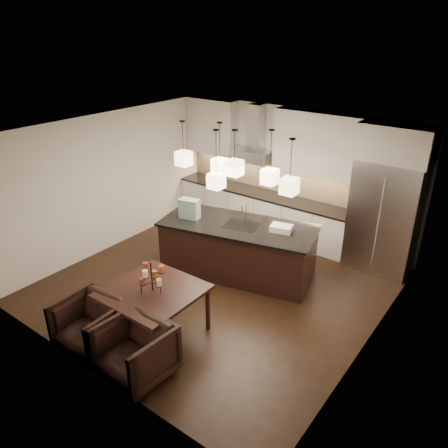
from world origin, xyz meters
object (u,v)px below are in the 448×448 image
Objects in this scene: dining_table at (155,312)px; armchair_left at (91,325)px; refrigerator at (384,217)px; island_body at (238,250)px; armchair_right at (136,351)px.

armchair_left reaches higher than dining_table.
refrigerator is 2.42× the size of armchair_left.
armchair_right is at bearing -94.42° from island_body.
armchair_left is 0.92m from armchair_right.
refrigerator reaches higher than armchair_left.
island_body is 3.05m from armchair_left.
refrigerator reaches higher than dining_table.
armchair_left is 1.00× the size of armchair_right.
armchair_left is at bearing -122.12° from dining_table.
dining_table is at bearing 55.76° from armchair_left.
island_body reaches higher than armchair_right.
armchair_left is at bearing -176.03° from armchair_right.
island_body is 3.10× the size of armchair_left.
armchair_left is (-0.49, -0.79, 0.01)m from dining_table.
dining_table is 0.89m from armchair_right.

